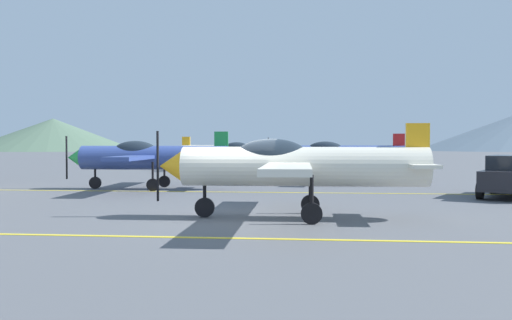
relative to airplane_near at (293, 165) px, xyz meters
The scene contains 9 objects.
ground_plane 2.26m from the airplane_near, behind, with size 400.00×400.00×0.00m, color #54565B.
apron_line_near 4.02m from the airplane_near, 117.28° to the right, with size 80.00×0.16×0.01m, color yellow.
apron_line_far 8.18m from the airplane_near, 102.29° to the left, with size 80.00×0.16×0.01m, color yellow.
airplane_near is the anchor object (origin of this frame).
airplane_mid 11.38m from the airplane_near, 127.28° to the left, with size 7.59×8.75×2.62m.
airplane_far 15.33m from the airplane_near, 82.88° to the left, with size 7.64×8.78×2.62m.
airplane_back 26.12m from the airplane_near, 102.52° to the left, with size 7.62×8.77×2.62m.
car_sedan 10.66m from the airplane_near, 39.35° to the left, with size 3.55×4.65×1.62m.
hill_left 162.49m from the airplane_near, 118.55° to the left, with size 50.94×50.94×9.88m, color #4C6651.
Camera 1 is at (2.18, -14.82, 2.06)m, focal length 37.83 mm.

